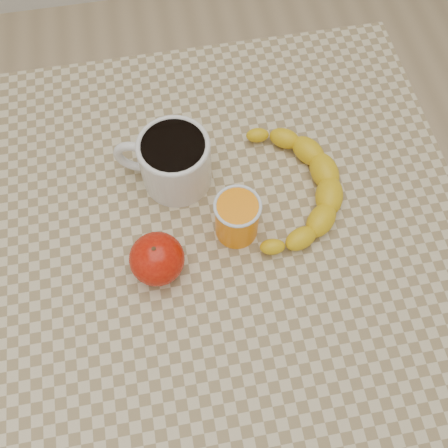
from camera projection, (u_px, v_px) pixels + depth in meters
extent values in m
plane|color=tan|center=(224.00, 338.00, 1.48)|extent=(3.00, 3.00, 0.00)
cube|color=#BFAF87|center=(224.00, 235.00, 0.82)|extent=(0.80, 0.80, 0.04)
cube|color=olive|center=(224.00, 247.00, 0.87)|extent=(0.74, 0.74, 0.06)
cylinder|color=olive|center=(420.00, 433.00, 1.03)|extent=(0.05, 0.05, 0.71)
cylinder|color=olive|center=(65.00, 197.00, 1.28)|extent=(0.05, 0.05, 0.71)
cylinder|color=olive|center=(328.00, 156.00, 1.34)|extent=(0.05, 0.05, 0.71)
cylinder|color=silver|center=(176.00, 162.00, 0.80)|extent=(0.15, 0.15, 0.09)
cylinder|color=black|center=(173.00, 147.00, 0.76)|extent=(0.10, 0.10, 0.01)
torus|color=silver|center=(173.00, 145.00, 0.76)|extent=(0.12, 0.12, 0.01)
torus|color=silver|center=(136.00, 157.00, 0.81)|extent=(0.07, 0.04, 0.07)
cylinder|color=orange|center=(237.00, 218.00, 0.77)|extent=(0.07, 0.07, 0.08)
torus|color=silver|center=(238.00, 206.00, 0.73)|extent=(0.07, 0.07, 0.01)
ellipsoid|color=#9A0C05|center=(157.00, 259.00, 0.74)|extent=(0.09, 0.09, 0.08)
cylinder|color=#382311|center=(154.00, 250.00, 0.71)|extent=(0.01, 0.01, 0.01)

